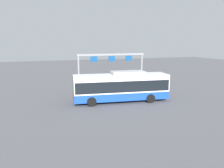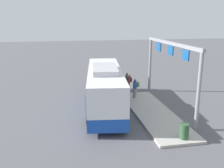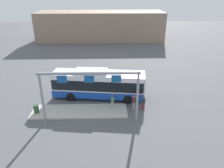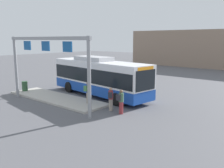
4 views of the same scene
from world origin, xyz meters
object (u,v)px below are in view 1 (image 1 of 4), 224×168
object	(u,v)px
person_waiting_near	(82,91)
person_boarding	(74,91)
person_waiting_mid	(101,88)
trash_bin	(154,87)
bus_main	(121,86)

from	to	relation	value
person_waiting_near	person_boarding	bearing A→B (deg)	-128.78
person_boarding	person_waiting_mid	xyz separation A→B (m)	(-3.31, 0.14, 0.16)
trash_bin	bus_main	bearing A→B (deg)	29.46
person_waiting_near	person_waiting_mid	distance (m)	2.31
person_boarding	trash_bin	distance (m)	11.20
bus_main	trash_bin	size ratio (longest dim) A/B	12.01
person_waiting_near	trash_bin	bearing A→B (deg)	62.06
trash_bin	person_waiting_near	bearing A→B (deg)	3.64
person_waiting_mid	trash_bin	bearing A→B (deg)	92.63
person_boarding	person_waiting_mid	size ratio (longest dim) A/B	1.00
person_waiting_near	person_waiting_mid	size ratio (longest dim) A/B	1.00
person_boarding	person_waiting_mid	world-z (taller)	person_waiting_mid
person_waiting_mid	person_waiting_near	bearing A→B (deg)	-92.34
bus_main	person_boarding	distance (m)	5.81
person_waiting_mid	trash_bin	size ratio (longest dim) A/B	1.86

